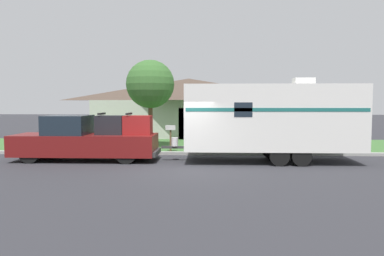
% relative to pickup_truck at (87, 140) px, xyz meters
% --- Properties ---
extents(ground_plane, '(120.00, 120.00, 0.00)m').
position_rel_pickup_truck_xyz_m(ground_plane, '(4.16, -1.88, -0.89)').
color(ground_plane, '#2D2D33').
extents(curb_strip, '(80.00, 0.30, 0.14)m').
position_rel_pickup_truck_xyz_m(curb_strip, '(4.16, 1.87, -0.82)').
color(curb_strip, '#999993').
rests_on(curb_strip, ground_plane).
extents(lawn_strip, '(80.00, 7.00, 0.03)m').
position_rel_pickup_truck_xyz_m(lawn_strip, '(4.16, 5.52, -0.87)').
color(lawn_strip, '#3D6B33').
rests_on(lawn_strip, ground_plane).
extents(house_across_street, '(13.94, 7.20, 4.23)m').
position_rel_pickup_truck_xyz_m(house_across_street, '(3.74, 12.29, 1.30)').
color(house_across_street, '#B2B2A8').
rests_on(house_across_street, ground_plane).
extents(pickup_truck, '(6.12, 1.97, 2.04)m').
position_rel_pickup_truck_xyz_m(pickup_truck, '(0.00, 0.00, 0.00)').
color(pickup_truck, black).
rests_on(pickup_truck, ground_plane).
extents(travel_trailer, '(8.18, 2.48, 3.47)m').
position_rel_pickup_truck_xyz_m(travel_trailer, '(7.81, -0.00, 0.96)').
color(travel_trailer, black).
rests_on(travel_trailer, ground_plane).
extents(mailbox, '(0.48, 0.20, 1.34)m').
position_rel_pickup_truck_xyz_m(mailbox, '(3.34, 2.55, 0.14)').
color(mailbox, brown).
rests_on(mailbox, ground_plane).
extents(tree_in_yard, '(2.57, 2.57, 4.73)m').
position_rel_pickup_truck_xyz_m(tree_in_yard, '(2.09, 4.31, 2.54)').
color(tree_in_yard, brown).
rests_on(tree_in_yard, ground_plane).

